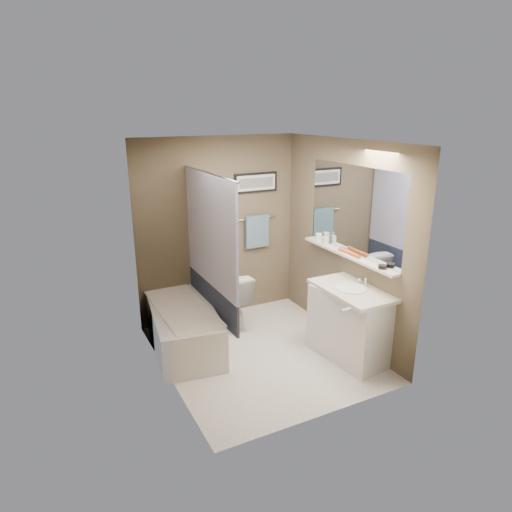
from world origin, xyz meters
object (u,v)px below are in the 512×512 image
toilet (228,299)px  hair_brush_front (353,254)px  bathtub (183,327)px  glass_jar (319,237)px  soap_bottle (325,238)px  hair_brush_back (346,251)px  vanity (350,325)px  candle_bowl_near (382,267)px

toilet → hair_brush_front: size_ratio=3.34×
bathtub → glass_jar: (1.79, -0.15, 0.92)m
glass_jar → soap_bottle: bearing=-90.0°
toilet → hair_brush_back: hair_brush_back is taller
toilet → vanity: vanity is taller
glass_jar → hair_brush_back: bearing=-90.0°
hair_brush_front → soap_bottle: 0.55m
hair_brush_front → hair_brush_back: (0.00, 0.13, 0.00)m
vanity → hair_brush_front: size_ratio=4.09×
vanity → toilet: bearing=115.5°
hair_brush_front → glass_jar: glass_jar is taller
vanity → glass_jar: bearing=71.5°
glass_jar → soap_bottle: soap_bottle is taller
vanity → hair_brush_front: bearing=45.9°
bathtub → glass_jar: 2.01m
bathtub → vanity: size_ratio=1.67×
bathtub → hair_brush_back: hair_brush_back is taller
toilet → soap_bottle: 1.47m
hair_brush_back → soap_bottle: soap_bottle is taller
hair_brush_front → candle_bowl_near: bearing=-90.0°
toilet → candle_bowl_near: (1.07, -1.61, 0.77)m
toilet → hair_brush_back: size_ratio=3.34×
soap_bottle → hair_brush_back: bearing=-90.0°
toilet → candle_bowl_near: candle_bowl_near is taller
candle_bowl_near → glass_jar: glass_jar is taller
toilet → vanity: 1.64m
hair_brush_front → hair_brush_back: bearing=90.0°
glass_jar → bathtub: bearing=175.2°
bathtub → vanity: (1.60, -1.09, 0.15)m
soap_bottle → toilet: bearing=151.6°
vanity → soap_bottle: 1.13m
hair_brush_back → hair_brush_front: bearing=-90.0°
toilet → glass_jar: bearing=155.2°
bathtub → toilet: size_ratio=2.04×
candle_bowl_near → bathtub: bearing=143.5°
toilet → soap_bottle: (1.07, -0.58, 0.82)m
glass_jar → candle_bowl_near: bearing=-90.0°
hair_brush_front → hair_brush_back: size_ratio=1.00×
candle_bowl_near → hair_brush_front: size_ratio=0.41×
toilet → bathtub: bearing=19.4°
candle_bowl_near → hair_brush_front: 0.48m
toilet → hair_brush_front: bearing=131.0°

